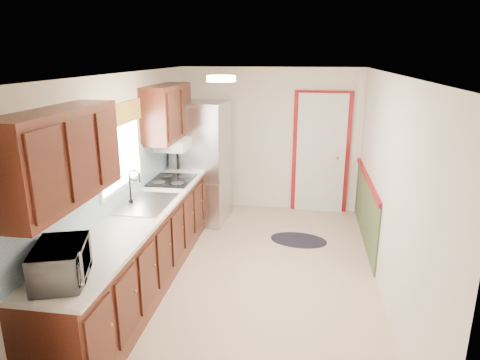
% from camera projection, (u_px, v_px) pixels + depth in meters
% --- Properties ---
extents(room_shell, '(3.20, 5.20, 2.52)m').
position_uv_depth(room_shell, '(252.00, 182.00, 4.87)').
color(room_shell, '#CEAE91').
rests_on(room_shell, ground).
extents(kitchen_run, '(0.63, 4.00, 2.20)m').
position_uv_depth(kitchen_run, '(141.00, 217.00, 4.88)').
color(kitchen_run, '#3A160D').
rests_on(kitchen_run, ground).
extents(back_wall_trim, '(1.12, 2.30, 2.08)m').
position_uv_depth(back_wall_trim, '(330.00, 164.00, 6.90)').
color(back_wall_trim, maroon).
rests_on(back_wall_trim, ground).
extents(ceiling_fixture, '(0.30, 0.30, 0.06)m').
position_uv_depth(ceiling_fixture, '(221.00, 79.00, 4.39)').
color(ceiling_fixture, '#FFD88C').
rests_on(ceiling_fixture, room_shell).
extents(microwave, '(0.45, 0.60, 0.36)m').
position_uv_depth(microwave, '(61.00, 259.00, 3.22)').
color(microwave, white).
rests_on(microwave, kitchen_run).
extents(refrigerator, '(0.84, 0.82, 1.91)m').
position_uv_depth(refrigerator, '(201.00, 163.00, 6.74)').
color(refrigerator, '#B7B7BC').
rests_on(refrigerator, ground).
extents(rug, '(0.89, 0.64, 0.01)m').
position_uv_depth(rug, '(299.00, 240.00, 6.21)').
color(rug, black).
rests_on(rug, ground).
extents(cooktop, '(0.54, 0.65, 0.02)m').
position_uv_depth(cooktop, '(172.00, 180.00, 5.82)').
color(cooktop, black).
rests_on(cooktop, kitchen_run).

